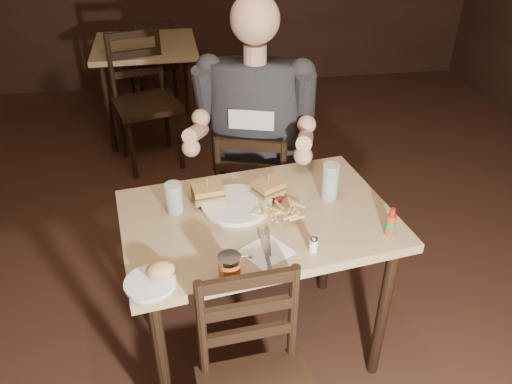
{
  "coord_description": "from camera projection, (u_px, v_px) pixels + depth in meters",
  "views": [
    {
      "loc": [
        -0.01,
        -1.66,
        1.92
      ],
      "look_at": [
        0.24,
        -0.02,
        0.85
      ],
      "focal_mm": 35.0,
      "sensor_mm": 36.0,
      "label": 1
    }
  ],
  "objects": [
    {
      "name": "hot_sauce",
      "position": [
        391.0,
        221.0,
        1.85
      ],
      "size": [
        0.04,
        0.04,
        0.12
      ],
      "primitive_type": null,
      "rotation": [
        0.0,
        0.0,
        0.15
      ],
      "color": "#944011",
      "rests_on": "main_table"
    },
    {
      "name": "sandwich_right",
      "position": [
        268.0,
        184.0,
        2.06
      ],
      "size": [
        0.15,
        0.14,
        0.1
      ],
      "primitive_type": null,
      "rotation": [
        0.0,
        0.0,
        0.5
      ],
      "color": "tan",
      "rests_on": "dinner_plate"
    },
    {
      "name": "fork",
      "position": [
        268.0,
        241.0,
        1.83
      ],
      "size": [
        0.04,
        0.18,
        0.01
      ],
      "primitive_type": "cube",
      "rotation": [
        0.0,
        0.0,
        -0.12
      ],
      "color": "silver",
      "rests_on": "napkin"
    },
    {
      "name": "bg_chair_near",
      "position": [
        147.0,
        104.0,
        3.65
      ],
      "size": [
        0.57,
        0.6,
        0.97
      ],
      "primitive_type": null,
      "rotation": [
        0.0,
        0.0,
        0.28
      ],
      "color": "black",
      "rests_on": "ground"
    },
    {
      "name": "syrup_dispenser",
      "position": [
        230.0,
        268.0,
        1.64
      ],
      "size": [
        0.09,
        0.09,
        0.1
      ],
      "primitive_type": null,
      "rotation": [
        0.0,
        0.0,
        0.15
      ],
      "color": "#944011",
      "rests_on": "main_table"
    },
    {
      "name": "side_plate",
      "position": [
        150.0,
        284.0,
        1.64
      ],
      "size": [
        0.19,
        0.19,
        0.01
      ],
      "primitive_type": "cylinder",
      "rotation": [
        0.0,
        0.0,
        0.15
      ],
      "color": "white",
      "rests_on": "main_table"
    },
    {
      "name": "salt_shaker",
      "position": [
        313.0,
        244.0,
        1.78
      ],
      "size": [
        0.04,
        0.04,
        0.06
      ],
      "primitive_type": null,
      "rotation": [
        0.0,
        0.0,
        0.15
      ],
      "color": "white",
      "rests_on": "main_table"
    },
    {
      "name": "diner",
      "position": [
        254.0,
        109.0,
        2.39
      ],
      "size": [
        0.71,
        0.63,
        1.04
      ],
      "primitive_type": null,
      "rotation": [
        0.0,
        0.0,
        -0.29
      ],
      "color": "#28282D",
      "rests_on": "chair_far"
    },
    {
      "name": "dinner_plate",
      "position": [
        237.0,
        206.0,
        2.03
      ],
      "size": [
        0.32,
        0.32,
        0.02
      ],
      "primitive_type": "cylinder",
      "rotation": [
        0.0,
        0.0,
        0.15
      ],
      "color": "white",
      "rests_on": "main_table"
    },
    {
      "name": "glass_right",
      "position": [
        330.0,
        182.0,
        2.05
      ],
      "size": [
        0.08,
        0.08,
        0.16
      ],
      "primitive_type": "cylinder",
      "rotation": [
        0.0,
        0.0,
        0.15
      ],
      "color": "silver",
      "rests_on": "main_table"
    },
    {
      "name": "sandwich_left",
      "position": [
        207.0,
        188.0,
        2.03
      ],
      "size": [
        0.14,
        0.12,
        0.1
      ],
      "primitive_type": null,
      "rotation": [
        0.0,
        0.0,
        0.16
      ],
      "color": "tan",
      "rests_on": "dinner_plate"
    },
    {
      "name": "ketchup_dollop",
      "position": [
        277.0,
        197.0,
        2.05
      ],
      "size": [
        0.05,
        0.05,
        0.01
      ],
      "primitive_type": "ellipsoid",
      "rotation": [
        0.0,
        0.0,
        0.15
      ],
      "color": "maroon",
      "rests_on": "dinner_plate"
    },
    {
      "name": "main_table",
      "position": [
        258.0,
        235.0,
        2.03
      ],
      "size": [
        1.16,
        0.86,
        0.77
      ],
      "rotation": [
        0.0,
        0.0,
        0.15
      ],
      "color": "tan",
      "rests_on": "ground"
    },
    {
      "name": "chair_far",
      "position": [
        255.0,
        196.0,
        2.72
      ],
      "size": [
        0.5,
        0.53,
        0.86
      ],
      "primitive_type": null,
      "rotation": [
        0.0,
        0.0,
        2.85
      ],
      "color": "black",
      "rests_on": "ground"
    },
    {
      "name": "bg_table",
      "position": [
        146.0,
        55.0,
        4.0
      ],
      "size": [
        0.82,
        0.82,
        0.77
      ],
      "rotation": [
        0.0,
        0.0,
        0.03
      ],
      "color": "tan",
      "rests_on": "ground"
    },
    {
      "name": "room_shell",
      "position": [
        185.0,
        57.0,
        1.66
      ],
      "size": [
        7.0,
        7.0,
        7.0
      ],
      "color": "black",
      "rests_on": "ground"
    },
    {
      "name": "fries_pile",
      "position": [
        278.0,
        211.0,
        1.95
      ],
      "size": [
        0.28,
        0.21,
        0.04
      ],
      "primitive_type": null,
      "rotation": [
        0.0,
        0.0,
        0.15
      ],
      "color": "#F1CF6B",
      "rests_on": "dinner_plate"
    },
    {
      "name": "bread_roll",
      "position": [
        160.0,
        270.0,
        1.65
      ],
      "size": [
        0.11,
        0.09,
        0.06
      ],
      "primitive_type": "ellipsoid",
      "rotation": [
        0.0,
        0.0,
        0.15
      ],
      "color": "tan",
      "rests_on": "side_plate"
    },
    {
      "name": "napkin",
      "position": [
        266.0,
        252.0,
        1.79
      ],
      "size": [
        0.21,
        0.21,
        0.0
      ],
      "primitive_type": "cube",
      "rotation": [
        0.0,
        0.0,
        0.56
      ],
      "color": "white",
      "rests_on": "main_table"
    },
    {
      "name": "glass_left",
      "position": [
        174.0,
        198.0,
        1.97
      ],
      "size": [
        0.08,
        0.08,
        0.13
      ],
      "primitive_type": "cylinder",
      "rotation": [
        0.0,
        0.0,
        0.15
      ],
      "color": "silver",
      "rests_on": "main_table"
    },
    {
      "name": "knife",
      "position": [
        265.0,
        248.0,
        1.8
      ],
      "size": [
        0.02,
        0.23,
        0.01
      ],
      "primitive_type": "cube",
      "rotation": [
        0.0,
        0.0,
        -0.01
      ],
      "color": "silver",
      "rests_on": "napkin"
    },
    {
      "name": "bg_chair_far",
      "position": [
        151.0,
        64.0,
        4.6
      ],
      "size": [
        0.51,
        0.53,
        0.84
      ],
      "primitive_type": null,
      "rotation": [
        0.0,
        0.0,
        3.5
      ],
      "color": "black",
      "rests_on": "ground"
    }
  ]
}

